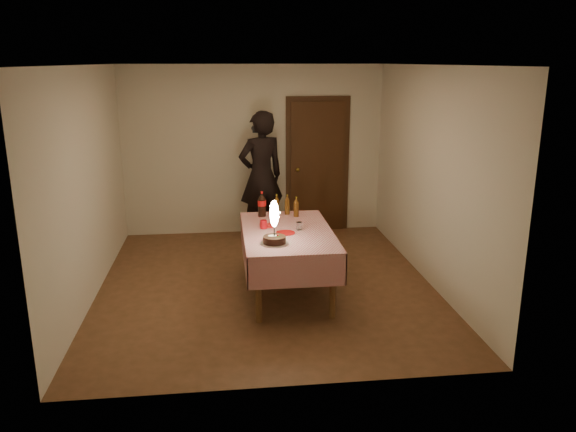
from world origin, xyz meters
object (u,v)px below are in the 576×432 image
Objects in this scene: cola_bottle at (262,204)px; amber_bottle_mid at (287,205)px; clear_cup at (299,226)px; dining_table at (287,239)px; amber_bottle_left at (277,205)px; photographer at (261,176)px; amber_bottle_right at (296,207)px; birthday_cake at (274,232)px; red_cup at (264,224)px; red_plate at (285,233)px.

amber_bottle_mid is (0.32, 0.06, -0.03)m from cola_bottle.
clear_cup is at bearing -58.86° from cola_bottle.
dining_table is 19.11× the size of clear_cup.
amber_bottle_left is 0.13m from amber_bottle_mid.
dining_table is at bearing -86.11° from amber_bottle_left.
amber_bottle_mid is 0.13× the size of photographer.
amber_bottle_mid is (0.13, -0.03, 0.00)m from amber_bottle_left.
clear_cup is 0.75m from amber_bottle_left.
amber_bottle_right is at bearing -8.94° from cola_bottle.
red_cup is (-0.07, 0.56, -0.08)m from birthday_cake.
photographer is (-0.11, 2.22, 0.21)m from red_plate.
cola_bottle is at bearing -169.60° from amber_bottle_mid.
dining_table is 17.20× the size of red_cup.
amber_bottle_right reaches higher than clear_cup.
cola_bottle is (0.02, 0.54, 0.10)m from red_cup.
amber_bottle_right reaches higher than red_plate.
clear_cup is (0.14, 0.02, 0.15)m from dining_table.
red_plate is 0.86× the size of amber_bottle_mid.
amber_bottle_mid is (-0.06, 0.69, 0.07)m from clear_cup.
birthday_cake reaches higher than cola_bottle.
dining_table is 0.75m from amber_bottle_mid.
amber_bottle_left is (-0.19, 0.73, 0.07)m from clear_cup.
amber_bottle_right is (0.44, 0.47, 0.07)m from red_cup.
red_cup is at bearing 97.22° from birthday_cake.
clear_cup is 2.13m from photographer.
dining_table is 0.33m from red_cup.
amber_bottle_right is 0.13× the size of photographer.
clear_cup reaches higher than dining_table.
red_plate is 0.82m from amber_bottle_mid.
birthday_cake is at bearing -103.25° from amber_bottle_mid.
photographer reaches higher than amber_bottle_mid.
red_cup is at bearing -120.02° from amber_bottle_mid.
red_cup is 1.11× the size of clear_cup.
amber_bottle_left is (0.21, 0.63, 0.07)m from red_cup.
dining_table is 0.74m from cola_bottle.
birthday_cake is 0.24× the size of photographer.
amber_bottle_left and amber_bottle_mid have the same top height.
clear_cup is at bearing -82.25° from photographer.
clear_cup is at bearing -75.39° from amber_bottle_left.
photographer is at bearing 99.19° from amber_bottle_mid.
dining_table is at bearing 66.72° from birthday_cake.
photographer is at bearing 86.24° from cola_bottle.
birthday_cake is at bearing -109.74° from amber_bottle_right.
photographer is at bearing 94.03° from amber_bottle_left.
birthday_cake is 1.10m from amber_bottle_right.
clear_cup is 0.28× the size of cola_bottle.
birthday_cake is at bearing -125.25° from clear_cup.
photographer reaches higher than amber_bottle_left.
amber_bottle_mid is at bearing 81.85° from red_plate.
cola_bottle is at bearing 87.76° from red_cup.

